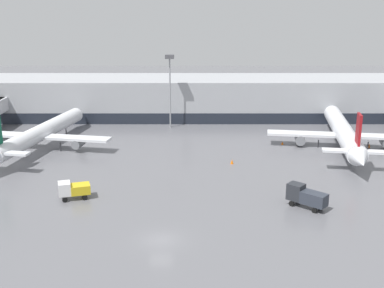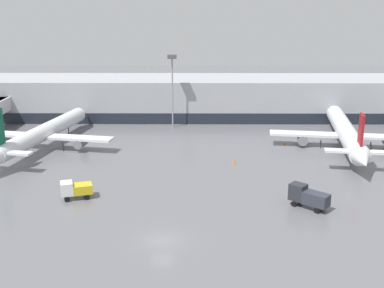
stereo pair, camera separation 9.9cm
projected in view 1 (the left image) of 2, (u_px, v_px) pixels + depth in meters
ground_plane at (163, 240)px, 52.92m from camera, size 320.00×320.00×0.00m
terminal_building at (179, 97)px, 111.11m from camera, size 160.00×27.56×9.00m
parked_jet_1 at (42, 133)px, 86.05m from camera, size 26.19×36.88×9.88m
parked_jet_2 at (346, 132)px, 86.81m from camera, size 27.24×39.14×9.11m
service_truck_0 at (76, 189)px, 63.96m from camera, size 4.48×3.09×2.41m
service_truck_1 at (308, 196)px, 61.00m from camera, size 5.01×4.67×2.86m
traffic_cone_0 at (285, 143)px, 89.29m from camera, size 0.47×0.47×0.57m
traffic_cone_1 at (372, 146)px, 87.28m from camera, size 0.41×0.41×0.76m
traffic_cone_3 at (293, 185)px, 68.26m from camera, size 0.50×0.50×0.56m
traffic_cone_4 at (234, 162)px, 78.33m from camera, size 0.50×0.50×0.75m
apron_light_mast_3 at (172, 69)px, 98.85m from camera, size 1.80×1.80×15.25m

